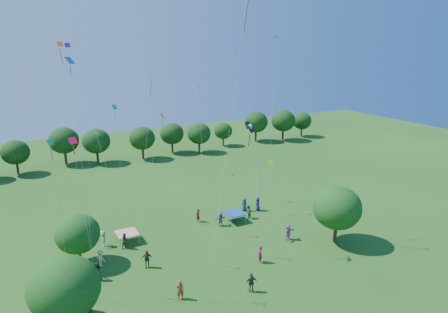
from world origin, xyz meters
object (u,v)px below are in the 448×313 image
near_tree_east (337,208)px  tent_blue (234,213)px  near_tree_north (78,234)px  tent_red_stripe (127,233)px  red_high_kite (240,46)px  near_tree_west (64,288)px  pirate_kite (251,130)px

near_tree_east → tent_blue: size_ratio=2.86×
near_tree_north → tent_red_stripe: 6.09m
near_tree_north → red_high_kite: 23.53m
near_tree_west → tent_blue: size_ratio=2.86×
near_tree_west → red_high_kite: 25.26m
near_tree_north → near_tree_east: (24.90, -8.25, 0.78)m
near_tree_east → tent_red_stripe: 22.54m
near_tree_west → near_tree_north: bearing=77.1°
near_tree_west → red_high_kite: size_ratio=0.26×
near_tree_north → tent_red_stripe: bearing=23.9°
near_tree_west → near_tree_north: 10.35m
near_tree_west → near_tree_east: size_ratio=1.00×
near_tree_west → red_high_kite: (18.05, 6.69, 16.35)m
near_tree_west → tent_blue: 23.47m
near_tree_north → near_tree_east: 26.24m
tent_red_stripe → pirate_kite: (10.37, -8.08, 11.82)m
near_tree_west → pirate_kite: bearing=13.5°
pirate_kite → red_high_kite: bearing=86.0°
near_tree_north → near_tree_east: near_tree_east is taller
tent_red_stripe → red_high_kite: bearing=-28.3°
tent_red_stripe → near_tree_east: bearing=-28.2°
near_tree_east → red_high_kite: red_high_kite is taller
near_tree_north → pirate_kite: (15.57, -5.77, 9.64)m
near_tree_north → red_high_kite: size_ratio=0.21×
near_tree_west → near_tree_east: (27.21, 1.80, -0.03)m
near_tree_north → tent_red_stripe: size_ratio=2.32×
near_tree_north → near_tree_east: size_ratio=0.81×
near_tree_north → tent_red_stripe: (5.21, 2.30, -2.18)m
near_tree_west → near_tree_east: near_tree_west is taller
near_tree_east → tent_blue: 12.30m
near_tree_east → pirate_kite: 13.10m
near_tree_east → pirate_kite: bearing=165.1°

